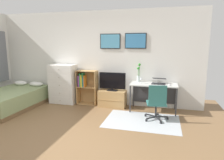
% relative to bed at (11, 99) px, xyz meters
% --- Properties ---
extents(ground_plane, '(7.20, 7.20, 0.00)m').
position_rel_bed_xyz_m(ground_plane, '(2.13, -1.35, -0.25)').
color(ground_plane, brown).
extents(wall_back_with_posters, '(6.12, 0.09, 2.70)m').
position_rel_bed_xyz_m(wall_back_with_posters, '(2.14, 1.08, 1.11)').
color(wall_back_with_posters, silver).
rests_on(wall_back_with_posters, ground_plane).
extents(area_rug, '(1.70, 1.20, 0.01)m').
position_rel_bed_xyz_m(area_rug, '(3.66, -0.08, -0.25)').
color(area_rug, '#B2B7BC').
rests_on(area_rug, ground_plane).
extents(bed, '(1.33, 2.05, 0.62)m').
position_rel_bed_xyz_m(bed, '(0.00, 0.00, 0.00)').
color(bed, brown).
rests_on(bed, ground_plane).
extents(dresser, '(0.78, 0.46, 1.17)m').
position_rel_bed_xyz_m(dresser, '(1.19, 0.80, 0.33)').
color(dresser, white).
rests_on(dresser, ground_plane).
extents(bookshelf, '(0.60, 0.30, 1.00)m').
position_rel_bed_xyz_m(bookshelf, '(1.88, 0.87, 0.32)').
color(bookshelf, tan).
rests_on(bookshelf, ground_plane).
extents(tv_stand, '(0.77, 0.41, 0.47)m').
position_rel_bed_xyz_m(tv_stand, '(2.72, 0.82, -0.02)').
color(tv_stand, tan).
rests_on(tv_stand, ground_plane).
extents(television, '(0.75, 0.16, 0.52)m').
position_rel_bed_xyz_m(television, '(2.72, 0.80, 0.47)').
color(television, black).
rests_on(television, tv_stand).
extents(desk, '(1.20, 0.60, 0.74)m').
position_rel_bed_xyz_m(desk, '(3.86, 0.80, 0.36)').
color(desk, silver).
rests_on(desk, ground_plane).
extents(office_chair, '(0.58, 0.58, 0.86)m').
position_rel_bed_xyz_m(office_chair, '(3.98, 0.02, 0.21)').
color(office_chair, '#232326').
rests_on(office_chair, ground_plane).
extents(laptop, '(0.38, 0.41, 0.16)m').
position_rel_bed_xyz_m(laptop, '(3.99, 0.78, 0.55)').
color(laptop, '#333338').
rests_on(laptop, desk).
extents(computer_mouse, '(0.06, 0.10, 0.03)m').
position_rel_bed_xyz_m(computer_mouse, '(4.26, 0.63, 0.51)').
color(computer_mouse, silver).
rests_on(computer_mouse, desk).
extents(bamboo_vase, '(0.10, 0.10, 0.51)m').
position_rel_bed_xyz_m(bamboo_vase, '(3.44, 0.91, 0.71)').
color(bamboo_vase, silver).
rests_on(bamboo_vase, desk).
extents(wine_glass, '(0.07, 0.07, 0.18)m').
position_rel_bed_xyz_m(wine_glass, '(3.54, 0.69, 0.62)').
color(wine_glass, silver).
rests_on(wine_glass, desk).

